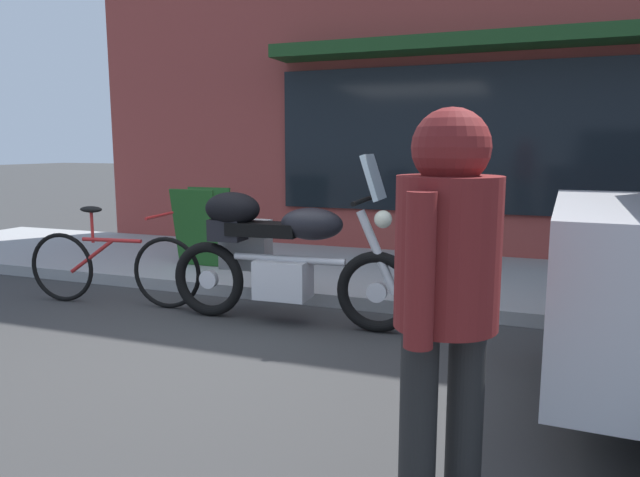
% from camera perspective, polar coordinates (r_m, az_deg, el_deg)
% --- Properties ---
extents(ground_plane, '(80.00, 80.00, 0.00)m').
position_cam_1_polar(ground_plane, '(4.46, -10.37, -10.28)').
color(ground_plane, '#333333').
extents(touring_motorcycle, '(2.14, 0.63, 1.40)m').
position_cam_1_polar(touring_motorcycle, '(4.87, -4.36, -1.16)').
color(touring_motorcycle, black).
rests_on(touring_motorcycle, ground_plane).
extents(parked_bicycle, '(1.74, 0.48, 0.92)m').
position_cam_1_polar(parked_bicycle, '(5.75, -19.60, -2.56)').
color(parked_bicycle, black).
rests_on(parked_bicycle, ground_plane).
extents(pedestrian_walking, '(0.46, 0.55, 1.59)m').
position_cam_1_polar(pedestrian_walking, '(2.17, 12.23, -3.40)').
color(pedestrian_walking, black).
rests_on(pedestrian_walking, ground_plane).
extents(sandwich_board_sign, '(0.55, 0.40, 0.87)m').
position_cam_1_polar(sandwich_board_sign, '(6.77, -11.52, 1.13)').
color(sandwich_board_sign, '#1E511E').
rests_on(sandwich_board_sign, sidewalk_curb).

